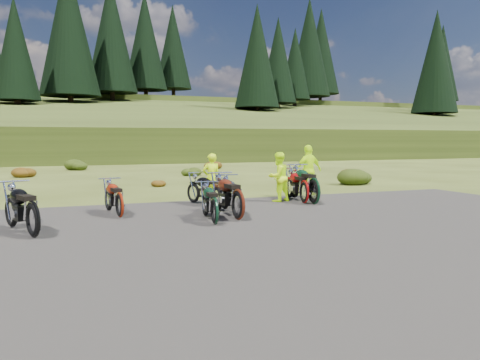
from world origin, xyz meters
name	(u,v)px	position (x,y,z in m)	size (l,w,h in m)	color
ground	(241,221)	(0.00, 0.00, 0.00)	(300.00, 300.00, 0.00)	#3D4617
gravel_pad	(275,236)	(0.00, -2.00, 0.00)	(20.00, 12.00, 0.04)	black
hill_slope	(99,156)	(0.00, 50.00, 0.00)	(300.00, 46.00, 3.00)	#323F15
hill_plateau	(81,148)	(0.00, 110.00, 0.00)	(300.00, 90.00, 9.17)	#323F15
conifer_21	(15,48)	(-9.00, 50.00, 12.56)	(5.28, 5.28, 14.00)	black
conifer_22	(69,27)	(-3.00, 56.00, 16.77)	(7.92, 7.92, 20.00)	black
conifer_23	(111,35)	(3.00, 62.00, 17.47)	(7.48, 7.48, 19.00)	black
conifer_24	(145,41)	(9.00, 68.00, 18.16)	(7.04, 7.04, 18.00)	black
conifer_25	(173,47)	(15.00, 74.00, 18.66)	(6.60, 6.60, 17.00)	black
conifer_26	(257,56)	(21.00, 49.00, 13.37)	(6.16, 6.16, 16.00)	black
conifer_27	(278,60)	(27.00, 55.00, 14.06)	(5.72, 5.72, 15.00)	black
conifer_28	(295,64)	(33.00, 61.00, 14.76)	(5.28, 5.28, 14.00)	black
conifer_29	(309,47)	(39.00, 67.00, 18.97)	(7.92, 7.92, 20.00)	black
conifer_30	(321,51)	(45.00, 73.00, 19.66)	(7.48, 7.48, 19.00)	black
conifer_31	(436,62)	(51.00, 48.00, 14.18)	(7.04, 7.04, 18.00)	black
conifer_32	(437,65)	(57.00, 54.00, 14.87)	(6.60, 6.60, 17.00)	black
conifer_33	(439,68)	(63.00, 60.00, 15.56)	(6.16, 6.16, 16.00)	black
conifer_34	(440,70)	(69.00, 66.00, 16.26)	(5.72, 5.72, 15.00)	black
conifer_35	(441,72)	(75.00, 72.00, 16.95)	(5.28, 5.28, 14.00)	black
conifer_36	(442,63)	(81.00, 78.00, 20.16)	(7.92, 7.92, 20.00)	black
shrub_2	(23,170)	(-6.20, 16.60, 0.38)	(1.30, 1.30, 0.77)	#6A300D
shrub_3	(77,163)	(-3.30, 21.90, 0.46)	(1.56, 1.56, 0.92)	#1F320C
shrub_4	(157,181)	(-0.40, 9.20, 0.23)	(0.77, 0.77, 0.45)	#6A300D
shrub_5	(191,170)	(2.50, 14.50, 0.31)	(1.03, 1.03, 0.61)	#1F320C
shrub_6	(212,164)	(5.40, 19.80, 0.38)	(1.30, 1.30, 0.77)	#6A300D
shrub_7	(356,174)	(8.30, 7.10, 0.46)	(1.56, 1.56, 0.92)	#1F320C
shrub_8	(345,171)	(11.20, 12.40, 0.23)	(0.77, 0.77, 0.45)	#6A300D
motorcycle_0	(34,239)	(-4.79, -0.53, 0.00)	(2.16, 0.72, 1.13)	black
motorcycle_1	(120,219)	(-2.84, 1.39, 0.00)	(1.87, 0.62, 0.98)	maroon
motorcycle_2	(215,226)	(-0.84, -0.45, 0.00)	(1.86, 0.62, 0.97)	black
motorcycle_3	(237,219)	(-0.01, 0.26, 0.00)	(2.05, 0.68, 1.08)	#ADADB2
motorcycle_4	(238,221)	(-0.09, -0.02, 0.00)	(2.21, 0.74, 1.16)	#4F1A0D
motorcycle_5	(219,209)	(0.12, 2.15, 0.00)	(1.96, 0.65, 1.03)	black
motorcycle_6	(304,204)	(2.94, 2.10, 0.00)	(2.08, 0.69, 1.09)	#9A0B0C
motorcycle_7	(314,205)	(3.12, 1.80, 0.00)	(2.33, 0.78, 1.22)	black
person_middle	(211,179)	(0.19, 3.13, 0.79)	(0.58, 0.38, 1.58)	#CCFB0D
person_right_a	(278,178)	(2.36, 2.79, 0.80)	(0.78, 0.61, 1.61)	#CCFB0D
person_right_b	(309,171)	(4.00, 3.73, 0.91)	(1.07, 0.45, 1.83)	#CCFB0D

